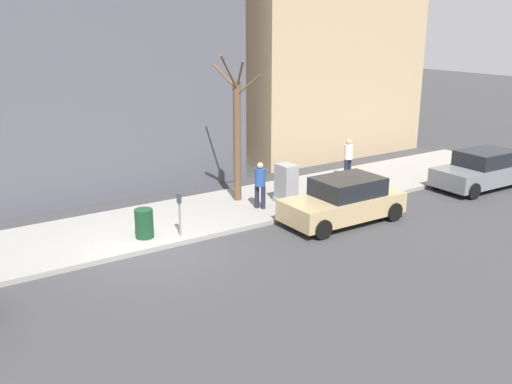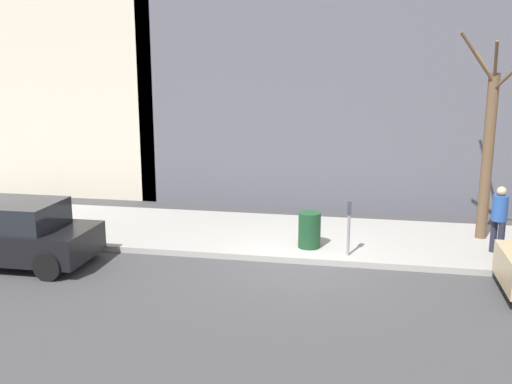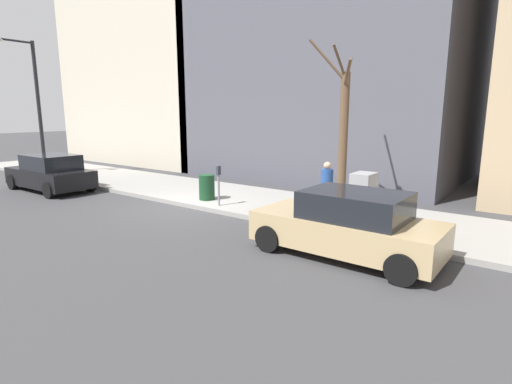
% 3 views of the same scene
% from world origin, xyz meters
% --- Properties ---
extents(ground_plane, '(120.00, 120.00, 0.00)m').
position_xyz_m(ground_plane, '(0.00, 0.00, 0.00)').
color(ground_plane, '#38383A').
extents(sidewalk, '(4.00, 36.00, 0.15)m').
position_xyz_m(sidewalk, '(2.00, 0.00, 0.07)').
color(sidewalk, gray).
rests_on(sidewalk, ground).
extents(parked_car_black, '(1.95, 4.21, 1.52)m').
position_xyz_m(parked_car_black, '(-1.24, 6.82, 0.74)').
color(parked_car_black, black).
rests_on(parked_car_black, ground).
extents(parking_meter, '(0.14, 0.10, 1.35)m').
position_xyz_m(parking_meter, '(0.45, -1.10, 0.98)').
color(parking_meter, slate).
rests_on(parking_meter, sidewalk).
extents(bare_tree, '(1.92, 1.51, 5.30)m').
position_xyz_m(bare_tree, '(2.59, -4.51, 2.52)').
color(bare_tree, brown).
rests_on(bare_tree, sidewalk).
extents(trash_bin, '(0.56, 0.56, 0.90)m').
position_xyz_m(trash_bin, '(0.90, -0.12, 0.60)').
color(trash_bin, '#14381E').
rests_on(trash_bin, sidewalk).
extents(pedestrian_midblock, '(0.36, 0.36, 1.66)m').
position_xyz_m(pedestrian_midblock, '(1.30, -4.65, 1.09)').
color(pedestrian_midblock, '#1E1E2D').
rests_on(pedestrian_midblock, sidewalk).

